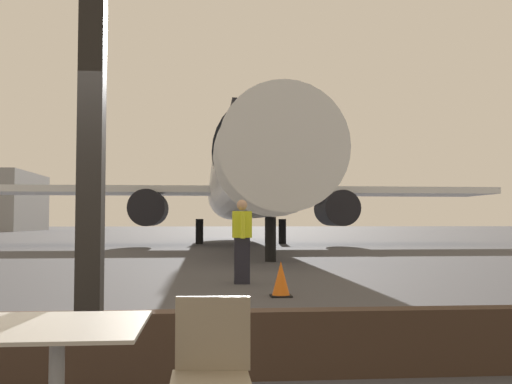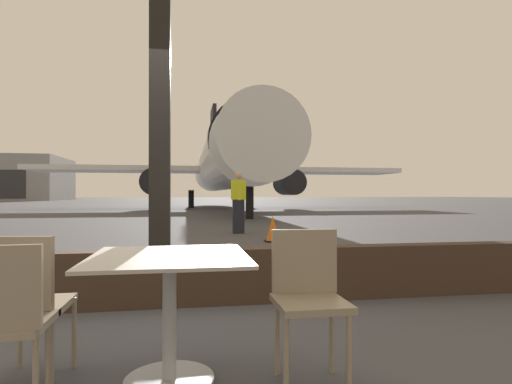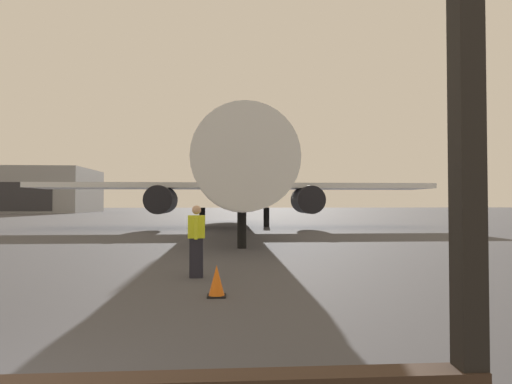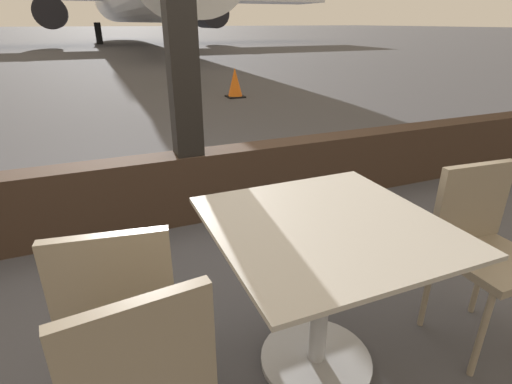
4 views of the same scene
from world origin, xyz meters
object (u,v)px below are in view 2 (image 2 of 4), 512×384
dining_table (169,302)px  cafe_chair_aisle_left (2,314)px  ground_crew_worker (238,201)px  traffic_cone (273,229)px  cafe_chair_window_right (26,296)px  cafe_chair_window_left (308,289)px  airplane (225,164)px

dining_table → cafe_chair_aisle_left: cafe_chair_aisle_left is taller
ground_crew_worker → traffic_cone: size_ratio=2.87×
traffic_cone → cafe_chair_window_right: bearing=-113.2°
cafe_chair_window_left → cafe_chair_aisle_left: cafe_chair_window_left is taller
dining_table → traffic_cone: (2.07, 6.84, -0.19)m
dining_table → airplane: 27.60m
ground_crew_worker → airplane: bearing=85.8°
dining_table → ground_crew_worker: 9.12m
dining_table → ground_crew_worker: (1.54, 8.98, 0.43)m
dining_table → ground_crew_worker: ground_crew_worker is taller
cafe_chair_window_left → ground_crew_worker: 9.12m
traffic_cone → ground_crew_worker: bearing=104.0°
airplane → ground_crew_worker: size_ratio=17.61×
ground_crew_worker → traffic_cone: 2.29m
airplane → traffic_cone: size_ratio=50.59×
airplane → traffic_cone: 20.69m
cafe_chair_aisle_left → airplane: airplane is taller
cafe_chair_aisle_left → cafe_chair_window_left: bearing=5.6°
airplane → ground_crew_worker: airplane is taller
cafe_chair_aisle_left → traffic_cone: size_ratio=1.42×
cafe_chair_window_left → ground_crew_worker: ground_crew_worker is taller
cafe_chair_aisle_left → ground_crew_worker: size_ratio=0.50×
cafe_chair_window_left → traffic_cone: 7.07m
cafe_chair_window_left → airplane: 27.62m
cafe_chair_window_left → cafe_chair_aisle_left: bearing=-174.4°
cafe_chair_window_right → ground_crew_worker: (2.35, 8.88, 0.38)m
cafe_chair_aisle_left → airplane: size_ratio=0.03×
cafe_chair_aisle_left → airplane: 27.94m
dining_table → cafe_chair_window_left: 0.81m
dining_table → traffic_cone: dining_table is taller
cafe_chair_window_right → traffic_cone: (2.88, 6.75, -0.23)m
cafe_chair_aisle_left → cafe_chair_window_right: bearing=93.2°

